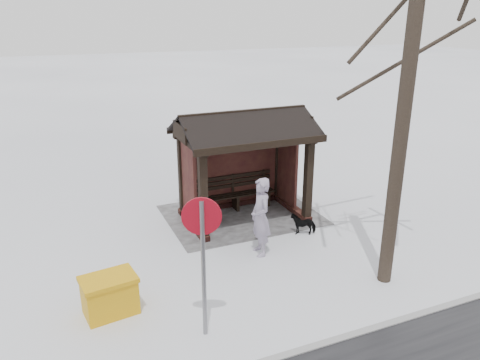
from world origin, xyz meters
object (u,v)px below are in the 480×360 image
pedestrian (261,217)px  road_sign (202,240)px  bus_shelter (242,143)px  dog (303,224)px  grit_bin (110,295)px

pedestrian → road_sign: 3.32m
bus_shelter → road_sign: 5.28m
dog → grit_bin: 5.43m
dog → road_sign: 4.97m
bus_shelter → dog: bearing=121.9°
grit_bin → pedestrian: bearing=-172.1°
grit_bin → dog: bearing=-170.7°
road_sign → pedestrian: bearing=-112.5°
bus_shelter → road_sign: bearing=59.4°
dog → road_sign: bearing=-30.2°
bus_shelter → grit_bin: bus_shelter is taller
grit_bin → road_sign: road_sign is taller
pedestrian → road_sign: (2.20, 2.31, 0.92)m
bus_shelter → road_sign: (2.68, 4.54, -0.28)m
bus_shelter → grit_bin: bearing=38.0°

